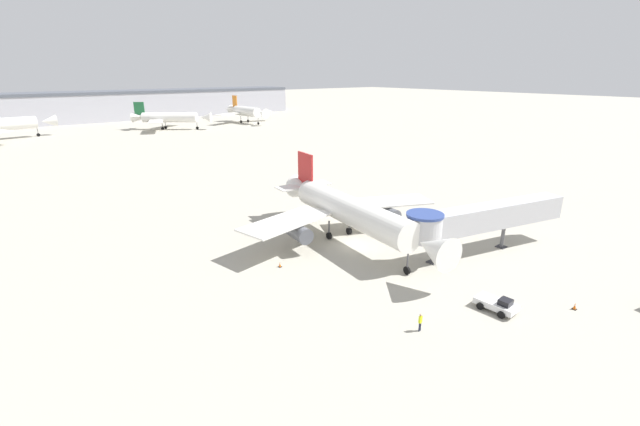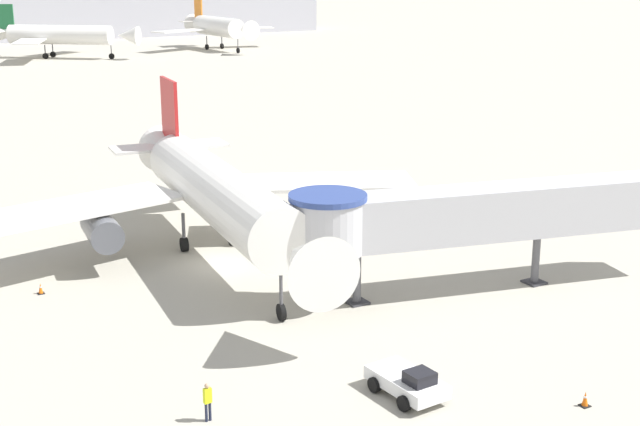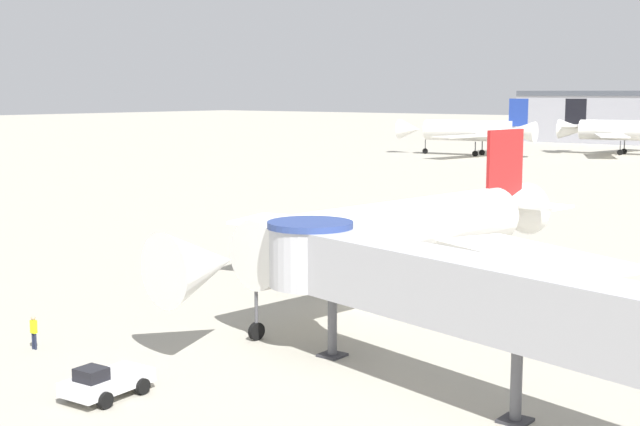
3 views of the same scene
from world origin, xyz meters
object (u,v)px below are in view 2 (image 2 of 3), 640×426
(traffic_cone_apron_front, at_px, (585,399))
(traffic_cone_port_wing, at_px, (41,289))
(traffic_cone_near_nose, at_px, (386,371))
(ground_crew_marshaller, at_px, (208,399))
(pushback_tug_white, at_px, (408,382))
(background_jet_green_tail, at_px, (57,35))
(background_jet_orange_tail, at_px, (217,27))
(main_airplane, at_px, (216,193))
(jet_bridge, at_px, (465,214))

(traffic_cone_apron_front, relative_size, traffic_cone_port_wing, 1.06)
(traffic_cone_port_wing, height_order, traffic_cone_near_nose, traffic_cone_near_nose)
(traffic_cone_port_wing, relative_size, ground_crew_marshaller, 0.37)
(pushback_tug_white, bearing_deg, background_jet_green_tail, 77.55)
(traffic_cone_apron_front, xyz_separation_m, background_jet_orange_tail, (49.16, 151.20, 4.48))
(traffic_cone_port_wing, bearing_deg, traffic_cone_near_nose, -59.38)
(traffic_cone_apron_front, bearing_deg, main_airplane, 102.09)
(main_airplane, height_order, pushback_tug_white, main_airplane)
(background_jet_orange_tail, bearing_deg, ground_crew_marshaller, -117.79)
(jet_bridge, height_order, background_jet_green_tail, background_jet_green_tail)
(ground_crew_marshaller, height_order, background_jet_green_tail, background_jet_green_tail)
(main_airplane, relative_size, pushback_tug_white, 8.13)
(traffic_cone_apron_front, relative_size, background_jet_green_tail, 0.03)
(jet_bridge, relative_size, pushback_tug_white, 5.96)
(traffic_cone_apron_front, height_order, traffic_cone_port_wing, traffic_cone_apron_front)
(main_airplane, xyz_separation_m, traffic_cone_near_nose, (-0.30, -19.19, -3.79))
(traffic_cone_port_wing, bearing_deg, background_jet_orange_tail, 62.63)
(jet_bridge, bearing_deg, traffic_cone_port_wing, 164.25)
(background_jet_orange_tail, bearing_deg, traffic_cone_near_nose, -114.94)
(traffic_cone_apron_front, bearing_deg, ground_crew_marshaller, 154.81)
(pushback_tug_white, xyz_separation_m, traffic_cone_port_wing, (-10.66, 20.00, -0.36))
(ground_crew_marshaller, bearing_deg, background_jet_orange_tail, -119.99)
(background_jet_green_tail, bearing_deg, pushback_tug_white, -149.70)
(main_airplane, height_order, background_jet_green_tail, background_jet_green_tail)
(jet_bridge, bearing_deg, traffic_cone_apron_front, -93.76)
(background_jet_orange_tail, bearing_deg, background_jet_green_tail, 177.19)
(pushback_tug_white, distance_m, background_jet_orange_tail, 156.86)
(traffic_cone_port_wing, relative_size, traffic_cone_near_nose, 0.83)
(pushback_tug_white, xyz_separation_m, traffic_cone_near_nose, (0.10, 1.83, -0.30))
(traffic_cone_apron_front, relative_size, background_jet_orange_tail, 0.02)
(jet_bridge, relative_size, background_jet_orange_tail, 0.80)
(main_airplane, distance_m, traffic_cone_port_wing, 11.75)
(background_jet_green_tail, bearing_deg, traffic_cone_apron_front, -147.27)
(pushback_tug_white, relative_size, background_jet_green_tail, 0.15)
(jet_bridge, height_order, traffic_cone_near_nose, jet_bridge)
(pushback_tug_white, relative_size, traffic_cone_port_wing, 6.08)
(jet_bridge, distance_m, pushback_tug_white, 13.68)
(traffic_cone_apron_front, height_order, ground_crew_marshaller, ground_crew_marshaller)
(traffic_cone_near_nose, relative_size, background_jet_green_tail, 0.03)
(pushback_tug_white, xyz_separation_m, background_jet_orange_tail, (55.00, 146.85, 4.13))
(traffic_cone_near_nose, height_order, ground_crew_marshaller, ground_crew_marshaller)
(ground_crew_marshaller, bearing_deg, pushback_tug_white, 158.34)
(traffic_cone_apron_front, bearing_deg, background_jet_orange_tail, 71.99)
(main_airplane, height_order, ground_crew_marshaller, main_airplane)
(pushback_tug_white, bearing_deg, traffic_cone_apron_front, -40.75)
(main_airplane, relative_size, traffic_cone_port_wing, 49.45)
(jet_bridge, relative_size, background_jet_green_tail, 0.87)
(background_jet_green_tail, relative_size, background_jet_orange_tail, 0.92)
(jet_bridge, xyz_separation_m, traffic_cone_near_nose, (-9.70, -6.91, -4.14))
(background_jet_green_tail, bearing_deg, traffic_cone_port_wing, -155.65)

